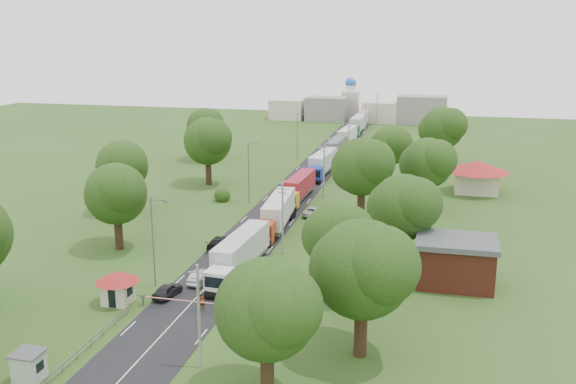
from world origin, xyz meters
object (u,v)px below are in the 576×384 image
(info_sign, at_px, (336,163))
(truck_0, at_px, (239,255))
(boom_barrier, at_px, (172,300))
(guard_booth, at_px, (117,283))
(car_lane_mid, at_px, (201,277))
(car_lane_front, at_px, (167,290))
(pedestrian_near, at_px, (202,302))

(info_sign, xyz_separation_m, truck_0, (-2.98, -49.42, -0.75))
(boom_barrier, relative_size, guard_booth, 2.10)
(car_lane_mid, bearing_deg, info_sign, -93.19)
(info_sign, xyz_separation_m, car_lane_mid, (-6.20, -53.00, -2.30))
(info_sign, height_order, car_lane_front, info_sign)
(truck_0, height_order, car_lane_mid, truck_0)
(guard_booth, relative_size, truck_0, 0.29)
(truck_0, bearing_deg, info_sign, 86.55)
(car_lane_front, bearing_deg, pedestrian_near, 162.87)
(guard_booth, xyz_separation_m, car_lane_mid, (6.20, 7.00, -1.46))
(car_lane_mid, bearing_deg, guard_booth, 51.95)
(truck_0, relative_size, car_lane_front, 3.74)
(boom_barrier, xyz_separation_m, truck_0, (3.58, 10.58, 1.36))
(info_sign, height_order, car_lane_mid, info_sign)
(guard_booth, bearing_deg, car_lane_mid, 48.48)
(boom_barrier, bearing_deg, truck_0, 71.32)
(guard_booth, height_order, info_sign, info_sign)
(info_sign, bearing_deg, guard_booth, -101.68)
(car_lane_front, xyz_separation_m, pedestrian_near, (4.65, -2.11, 0.10))
(info_sign, relative_size, truck_0, 0.27)
(info_sign, distance_m, pedestrian_near, 59.65)
(info_sign, height_order, truck_0, truck_0)
(boom_barrier, relative_size, truck_0, 0.60)
(truck_0, relative_size, car_lane_mid, 3.61)
(guard_booth, relative_size, car_lane_front, 1.07)
(pedestrian_near, bearing_deg, info_sign, 52.01)
(boom_barrier, relative_size, pedestrian_near, 5.75)
(boom_barrier, xyz_separation_m, pedestrian_near, (3.01, 0.50, -0.09))
(truck_0, xyz_separation_m, car_lane_mid, (-3.22, -3.58, -1.55))
(truck_0, height_order, car_lane_front, truck_0)
(car_lane_front, relative_size, pedestrian_near, 2.56)
(guard_booth, bearing_deg, info_sign, 78.32)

